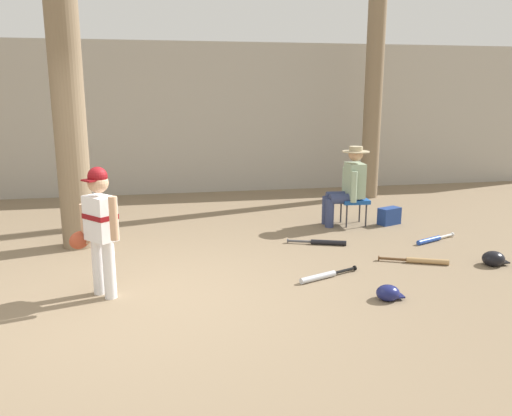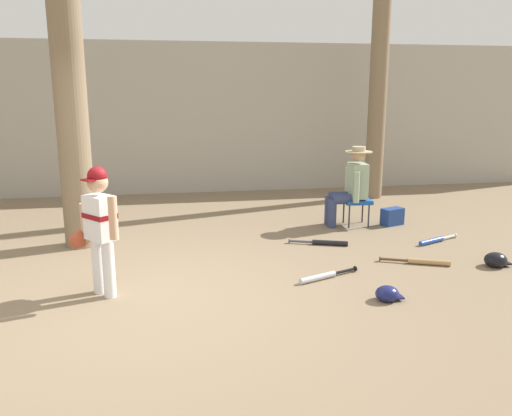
% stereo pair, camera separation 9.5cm
% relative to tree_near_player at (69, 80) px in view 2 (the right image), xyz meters
% --- Properties ---
extents(ground_plane, '(60.00, 60.00, 0.00)m').
position_rel_tree_near_player_xyz_m(ground_plane, '(0.89, -2.10, -2.14)').
color(ground_plane, '#7F6B51').
extents(concrete_back_wall, '(18.00, 0.36, 2.93)m').
position_rel_tree_near_player_xyz_m(concrete_back_wall, '(0.89, 3.57, -0.67)').
color(concrete_back_wall, '#ADA89E').
rests_on(concrete_back_wall, ground).
extents(tree_near_player, '(0.61, 0.61, 4.88)m').
position_rel_tree_near_player_xyz_m(tree_near_player, '(0.00, 0.00, 0.00)').
color(tree_near_player, '#7F6B51').
rests_on(tree_near_player, ground).
extents(tree_behind_spectator, '(0.44, 0.44, 5.27)m').
position_rel_tree_near_player_xyz_m(tree_behind_spectator, '(5.05, 2.33, 0.29)').
color(tree_behind_spectator, '#7F6B51').
rests_on(tree_behind_spectator, ground).
extents(young_ballplayer, '(0.55, 0.48, 1.31)m').
position_rel_tree_near_player_xyz_m(young_ballplayer, '(0.47, -1.81, -1.39)').
color(young_ballplayer, white).
rests_on(young_ballplayer, ground).
extents(folding_stool, '(0.42, 0.42, 0.41)m').
position_rel_tree_near_player_xyz_m(folding_stool, '(3.97, 0.37, -1.77)').
color(folding_stool, '#194C9E').
rests_on(folding_stool, ground).
extents(seated_spectator, '(0.67, 0.53, 1.20)m').
position_rel_tree_near_player_xyz_m(seated_spectator, '(3.87, 0.38, -1.50)').
color(seated_spectator, navy).
rests_on(seated_spectator, ground).
extents(handbag_beside_stool, '(0.38, 0.29, 0.26)m').
position_rel_tree_near_player_xyz_m(handbag_beside_stool, '(4.52, 0.28, -2.01)').
color(handbag_beside_stool, navy).
rests_on(handbag_beside_stool, ground).
extents(bat_black_composite, '(0.76, 0.33, 0.07)m').
position_rel_tree_near_player_xyz_m(bat_black_composite, '(3.20, -0.56, -2.10)').
color(bat_black_composite, black).
rests_on(bat_black_composite, ground).
extents(bat_blue_youth, '(0.71, 0.35, 0.07)m').
position_rel_tree_near_player_xyz_m(bat_blue_youth, '(4.68, -0.72, -2.10)').
color(bat_blue_youth, '#2347AD').
rests_on(bat_blue_youth, ground).
extents(bat_aluminum_silver, '(0.75, 0.35, 0.07)m').
position_rel_tree_near_player_xyz_m(bat_aluminum_silver, '(2.78, -1.79, -2.10)').
color(bat_aluminum_silver, '#B7BCC6').
rests_on(bat_aluminum_silver, ground).
extents(bat_wood_tan, '(0.77, 0.37, 0.07)m').
position_rel_tree_near_player_xyz_m(bat_wood_tan, '(4.10, -1.52, -2.10)').
color(bat_wood_tan, tan).
rests_on(bat_wood_tan, ground).
extents(batting_helmet_black, '(0.31, 0.24, 0.18)m').
position_rel_tree_near_player_xyz_m(batting_helmet_black, '(4.90, -1.73, -2.06)').
color(batting_helmet_black, black).
rests_on(batting_helmet_black, ground).
extents(batting_helmet_navy, '(0.28, 0.21, 0.16)m').
position_rel_tree_near_player_xyz_m(batting_helmet_navy, '(3.23, -2.45, -2.07)').
color(batting_helmet_navy, navy).
rests_on(batting_helmet_navy, ground).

